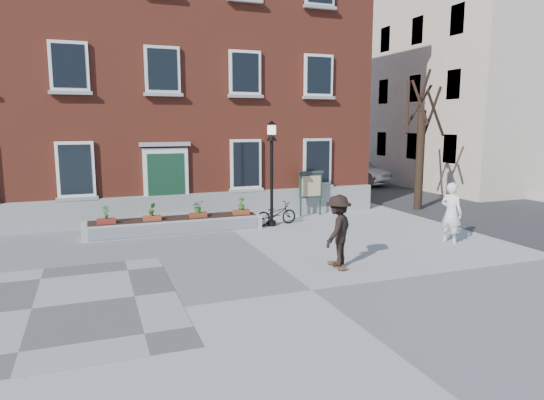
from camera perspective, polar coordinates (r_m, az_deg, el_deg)
name	(u,v)px	position (r m, az deg, el deg)	size (l,w,h in m)	color
ground	(312,290)	(11.52, 4.73, -10.51)	(100.00, 100.00, 0.00)	#9E9EA1
checker_patch	(32,309)	(11.54, -26.43, -11.39)	(6.00, 6.00, 0.01)	#515154
bicycle	(276,214)	(18.45, 0.48, -1.61)	(0.57, 1.65, 0.87)	black
parked_car	(357,172)	(30.97, 9.94, 3.22)	(1.61, 4.62, 1.52)	#B0B3B5
bystander	(451,213)	(16.64, 20.32, -1.41)	(0.72, 0.47, 1.98)	white
brick_building	(147,69)	(24.05, -14.53, 14.64)	(18.40, 10.85, 12.60)	brown
planter_assembly	(175,224)	(17.55, -11.33, -2.77)	(6.20, 1.12, 1.15)	beige
bare_tree	(421,147)	(22.48, 17.08, 5.97)	(1.83, 1.83, 6.16)	#2E2014
side_street	(423,78)	(37.40, 17.37, 13.54)	(15.20, 36.00, 14.50)	#3A3A3D
lamp_post	(272,159)	(17.98, -0.04, 4.89)	(0.40, 0.40, 3.93)	black
notice_board	(311,186)	(20.26, 4.58, 1.70)	(1.10, 0.16, 1.87)	#183122
skateboarder	(338,230)	(13.03, 7.77, -3.56)	(1.39, 1.34, 1.98)	brown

